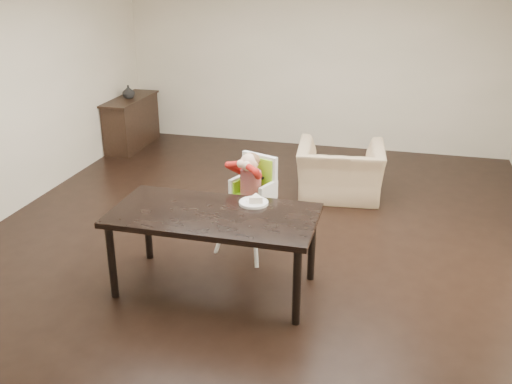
# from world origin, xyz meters

# --- Properties ---
(ground) EXTENTS (7.00, 7.00, 0.00)m
(ground) POSITION_xyz_m (0.00, 0.00, 0.00)
(ground) COLOR black
(ground) RESTS_ON ground
(room_walls) EXTENTS (6.02, 7.02, 2.71)m
(room_walls) POSITION_xyz_m (0.00, 0.00, 1.86)
(room_walls) COLOR beige
(room_walls) RESTS_ON ground
(dining_table) EXTENTS (1.80, 0.90, 0.75)m
(dining_table) POSITION_xyz_m (-0.15, -1.04, 0.67)
(dining_table) COLOR black
(dining_table) RESTS_ON ground
(high_chair) EXTENTS (0.57, 0.57, 1.06)m
(high_chair) POSITION_xyz_m (-0.02, -0.23, 0.75)
(high_chair) COLOR white
(high_chair) RESTS_ON ground
(plate) EXTENTS (0.31, 0.31, 0.08)m
(plate) POSITION_xyz_m (0.14, -0.76, 0.78)
(plate) COLOR white
(plate) RESTS_ON dining_table
(armchair) EXTENTS (1.11, 0.78, 0.91)m
(armchair) POSITION_xyz_m (0.68, 1.41, 0.46)
(armchair) COLOR tan
(armchair) RESTS_ON ground
(sideboard) EXTENTS (0.44, 1.26, 0.79)m
(sideboard) POSITION_xyz_m (-2.78, 2.70, 0.40)
(sideboard) COLOR black
(sideboard) RESTS_ON ground
(vase) EXTENTS (0.22, 0.22, 0.19)m
(vase) POSITION_xyz_m (-2.78, 2.68, 0.89)
(vase) COLOR #99999E
(vase) RESTS_ON sideboard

